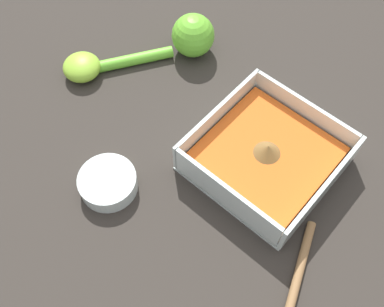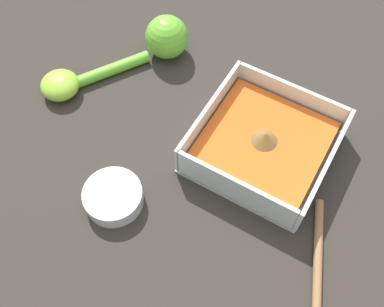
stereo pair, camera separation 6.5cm
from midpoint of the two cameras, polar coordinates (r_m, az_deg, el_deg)
name	(u,v)px [view 2 (the right image)]	position (r m, az deg, el deg)	size (l,w,h in m)	color
ground_plane	(264,147)	(0.70, 6.56, 0.63)	(4.00, 4.00, 0.00)	#332D28
square_dish	(264,146)	(0.68, 6.39, 0.78)	(0.19, 0.19, 0.06)	silver
spice_bowl	(113,197)	(0.65, -12.79, -5.67)	(0.08, 0.08, 0.03)	silver
lemon_squeezer	(160,41)	(0.79, -6.52, 13.84)	(0.19, 0.14, 0.07)	#6BC633
lemon_half	(60,85)	(0.78, -18.75, 8.05)	(0.06, 0.06, 0.03)	#93CC38
wooden_spoon	(317,292)	(0.61, 12.57, -17.08)	(0.23, 0.10, 0.01)	olive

